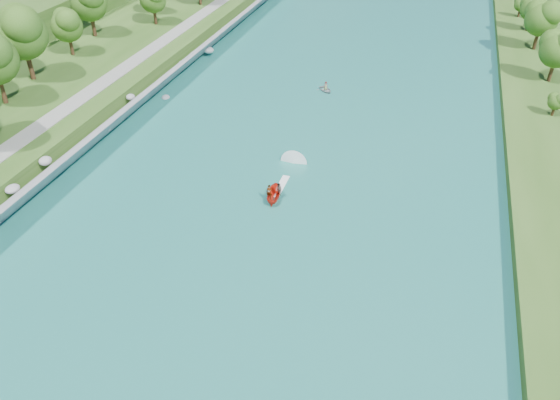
% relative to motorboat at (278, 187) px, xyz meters
% --- Properties ---
extents(ground, '(260.00, 260.00, 0.00)m').
position_rel_motorboat_xyz_m(ground, '(-0.94, -16.96, -0.73)').
color(ground, '#2D5119').
rests_on(ground, ground).
extents(river_water, '(55.00, 240.00, 0.10)m').
position_rel_motorboat_xyz_m(river_water, '(-0.94, 3.04, -0.68)').
color(river_water, '#1B685E').
rests_on(river_water, ground).
extents(riprap_bank, '(4.84, 236.00, 4.33)m').
position_rel_motorboat_xyz_m(riprap_bank, '(-26.78, 2.52, 1.06)').
color(riprap_bank, slate).
rests_on(riprap_bank, ground).
extents(riverside_path, '(3.00, 200.00, 0.10)m').
position_rel_motorboat_xyz_m(riverside_path, '(-33.44, 3.04, 2.82)').
color(riverside_path, gray).
rests_on(riverside_path, berm_west).
extents(motorboat, '(3.60, 18.74, 2.20)m').
position_rel_motorboat_xyz_m(motorboat, '(0.00, 0.00, 0.00)').
color(motorboat, red).
rests_on(motorboat, river_water).
extents(raft, '(3.66, 3.73, 1.66)m').
position_rel_motorboat_xyz_m(raft, '(-1.18, 30.91, -0.25)').
color(raft, '#93979B').
rests_on(raft, river_water).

